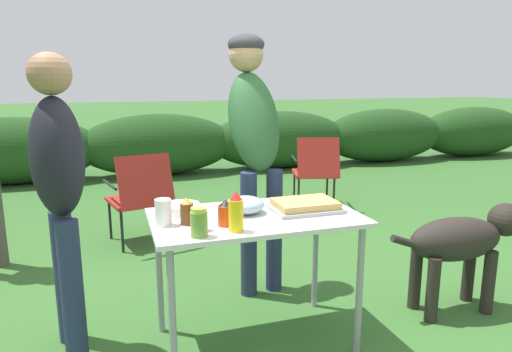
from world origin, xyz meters
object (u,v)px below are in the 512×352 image
plate_stack (181,208)px  camp_chair_near_hedge (316,168)px  mustard_bottle (236,212)px  standing_person_in_dark_puffer (254,129)px  beer_bottle (187,211)px  food_tray (305,206)px  paper_cup_stack (163,212)px  folding_table (255,229)px  hot_sauce_bottle (225,213)px  mixing_bowl (246,205)px  standing_person_with_beanie (59,180)px  relish_jar (199,222)px  camp_chair_green_behind_table (140,194)px  dog (463,242)px  ketchup_bottle (198,216)px

plate_stack → camp_chair_near_hedge: bearing=50.0°
mustard_bottle → standing_person_in_dark_puffer: 1.05m
mustard_bottle → beer_bottle: size_ratio=1.43×
food_tray → paper_cup_stack: paper_cup_stack is taller
folding_table → hot_sauce_bottle: size_ratio=8.43×
mixing_bowl → standing_person_with_beanie: bearing=168.5°
folding_table → relish_jar: relish_jar is taller
standing_person_in_dark_puffer → standing_person_with_beanie: standing_person_in_dark_puffer is taller
standing_person_with_beanie → paper_cup_stack: bearing=-132.0°
camp_chair_green_behind_table → camp_chair_near_hedge: size_ratio=1.00×
folding_table → beer_bottle: bearing=-173.5°
mustard_bottle → beer_bottle: 0.27m
paper_cup_stack → camp_chair_green_behind_table: size_ratio=0.16×
beer_bottle → dog: (1.72, -0.01, -0.35)m
standing_person_in_dark_puffer → standing_person_with_beanie: 1.29m
relish_jar → food_tray: bearing=21.2°
beer_bottle → dog: 1.76m
beer_bottle → mixing_bowl: bearing=15.8°
beer_bottle → ketchup_bottle: bearing=-72.0°
mixing_bowl → dog: mixing_bowl is taller
paper_cup_stack → camp_chair_green_behind_table: 1.82m
paper_cup_stack → dog: bearing=-0.8°
ketchup_bottle → dog: 1.73m
food_tray → mixing_bowl: bearing=171.9°
hot_sauce_bottle → camp_chair_near_hedge: (1.68, 2.51, -0.33)m
mustard_bottle → hot_sauce_bottle: bearing=104.9°
folding_table → camp_chair_near_hedge: size_ratio=1.32×
mustard_bottle → camp_chair_green_behind_table: mustard_bottle is taller
plate_stack → ketchup_bottle: ketchup_bottle is taller
mixing_bowl → standing_person_in_dark_puffer: bearing=68.8°
plate_stack → camp_chair_near_hedge: size_ratio=0.24×
camp_chair_near_hedge → hot_sauce_bottle: bearing=-108.2°
mustard_bottle → standing_person_in_dark_puffer: size_ratio=0.11×
mixing_bowl → camp_chair_green_behind_table: mixing_bowl is taller
ketchup_bottle → camp_chair_green_behind_table: (-0.15, 1.92, -0.34)m
relish_jar → camp_chair_near_hedge: 3.22m
plate_stack → standing_person_with_beanie: 0.63m
paper_cup_stack → ketchup_bottle: bearing=-41.2°
standing_person_in_dark_puffer → standing_person_with_beanie: size_ratio=1.11×
hot_sauce_bottle → dog: 1.59m
camp_chair_near_hedge → mustard_bottle: bearing=-106.7°
food_tray → camp_chair_near_hedge: (1.20, 2.38, -0.30)m
mustard_bottle → camp_chair_near_hedge: (1.65, 2.61, -0.37)m
paper_cup_stack → camp_chair_near_hedge: (1.97, 2.41, -0.34)m
hot_sauce_bottle → beer_bottle: 0.19m
folding_table → beer_bottle: beer_bottle is taller
hot_sauce_bottle → standing_person_in_dark_puffer: size_ratio=0.07×
food_tray → mustard_bottle: bearing=-153.6°
relish_jar → camp_chair_green_behind_table: relish_jar is taller
mixing_bowl → hot_sauce_bottle: (-0.16, -0.17, 0.02)m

